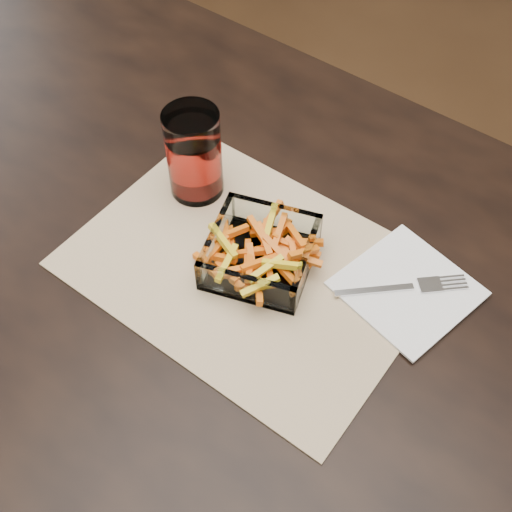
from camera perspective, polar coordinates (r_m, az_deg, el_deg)
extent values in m
plane|color=#331E0F|center=(1.52, -1.07, -18.22)|extent=(4.50, 4.50, 0.00)
cube|color=black|center=(0.86, -1.79, -1.90)|extent=(1.60, 0.90, 0.03)
cylinder|color=black|center=(1.68, -12.98, 11.18)|extent=(0.06, 0.06, 0.72)
cube|color=tan|center=(0.85, -0.70, -0.88)|extent=(0.46, 0.34, 0.00)
cube|color=white|center=(0.85, 0.40, -0.50)|extent=(0.17, 0.17, 0.01)
cube|color=white|center=(0.87, 1.64, 3.42)|extent=(0.13, 0.05, 0.05)
cube|color=white|center=(0.80, -0.94, -2.91)|extent=(0.13, 0.05, 0.05)
cube|color=white|center=(0.85, -3.55, 1.41)|extent=(0.05, 0.13, 0.05)
cube|color=white|center=(0.82, 4.46, -0.65)|extent=(0.05, 0.13, 0.05)
cylinder|color=white|center=(0.90, -5.54, 9.03)|extent=(0.08, 0.08, 0.14)
cylinder|color=red|center=(0.91, -5.46, 8.34)|extent=(0.07, 0.07, 0.09)
cube|color=white|center=(0.85, 13.28, -2.84)|extent=(0.18, 0.18, 0.00)
cube|color=silver|center=(0.83, 10.44, -3.00)|extent=(0.08, 0.08, 0.00)
cube|color=silver|center=(0.86, 15.20, -2.49)|extent=(0.04, 0.04, 0.00)
cube|color=silver|center=(0.87, 16.98, -1.78)|extent=(0.03, 0.03, 0.00)
cube|color=silver|center=(0.87, 17.10, -2.11)|extent=(0.03, 0.03, 0.00)
cube|color=silver|center=(0.86, 17.22, -2.44)|extent=(0.03, 0.03, 0.00)
cube|color=silver|center=(0.86, 17.34, -2.78)|extent=(0.03, 0.03, 0.00)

